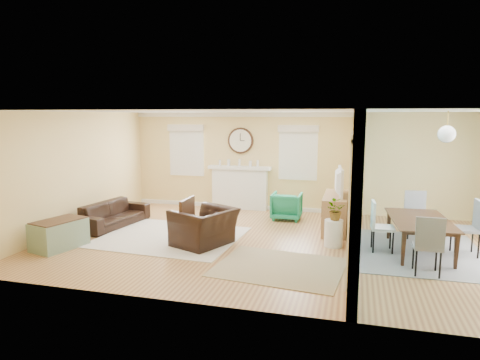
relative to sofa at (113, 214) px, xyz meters
name	(u,v)px	position (x,y,z in m)	size (l,w,h in m)	color
floor	(275,243)	(3.85, -0.38, -0.28)	(9.00, 9.00, 0.00)	#915B37
wall_back	(296,162)	(3.85, 2.62, 1.02)	(9.00, 0.02, 2.60)	#E7C176
wall_front	(233,212)	(3.85, -3.38, 1.02)	(9.00, 0.02, 2.60)	#E7C176
wall_left	(76,171)	(-0.65, -0.38, 1.02)	(0.02, 6.00, 2.60)	#E7C176
ceiling	(276,111)	(3.85, -0.38, 2.32)	(9.00, 6.00, 0.02)	white
partition	(356,177)	(5.36, -0.10, 1.08)	(0.17, 6.00, 2.60)	#E7C176
fireplace	(240,187)	(2.35, 2.50, 0.32)	(1.70, 0.30, 1.17)	white
wall_clock	(241,141)	(2.35, 2.59, 1.57)	(0.70, 0.07, 0.70)	#3F2718
window_left	(187,147)	(0.80, 2.57, 1.38)	(1.05, 0.13, 1.42)	white
window_right	(298,149)	(3.90, 2.57, 1.38)	(1.05, 0.13, 1.42)	white
pendant	(447,134)	(6.85, -0.38, 1.93)	(0.30, 0.30, 0.55)	gold
rug_cream	(171,237)	(1.67, -0.54, -0.27)	(2.80, 2.43, 0.01)	beige
rug_jute	(279,267)	(4.17, -1.71, -0.27)	(2.07, 1.69, 0.01)	tan
rug_grey	(420,252)	(6.56, -0.26, -0.27)	(2.21, 2.77, 0.01)	gray
sofa	(113,214)	(0.00, 0.00, 0.00)	(1.89, 0.74, 0.55)	black
eames_chair	(204,227)	(2.54, -0.86, 0.09)	(1.11, 0.97, 0.72)	black
green_chair	(287,206)	(3.76, 1.66, 0.05)	(0.70, 0.72, 0.66)	#178255
trunk	(59,234)	(-0.08, -1.76, 0.00)	(0.81, 1.08, 0.55)	gray
credenza	(335,213)	(4.96, 0.92, 0.12)	(0.51, 1.51, 0.80)	#A78154
tv	(336,181)	(4.94, 0.92, 0.83)	(1.05, 0.14, 0.60)	black
garden_stool	(334,233)	(4.98, -0.28, -0.01)	(0.36, 0.36, 0.52)	white
potted_plant	(334,210)	(4.98, -0.28, 0.45)	(0.36, 0.31, 0.40)	#337F33
dining_table	(421,236)	(6.56, -0.26, 0.04)	(1.82, 1.01, 0.64)	#3F2718
dining_chair_n	(416,211)	(6.60, 0.75, 0.29)	(0.45, 0.45, 0.96)	gray
dining_chair_s	(428,239)	(6.49, -1.40, 0.30)	(0.43, 0.43, 0.98)	gray
dining_chair_w	(383,222)	(5.88, -0.36, 0.28)	(0.44, 0.44, 0.95)	white
dining_chair_e	(466,223)	(7.31, -0.20, 0.33)	(0.47, 0.47, 1.03)	gray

